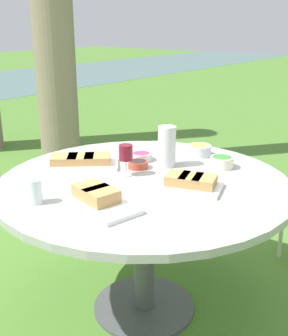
# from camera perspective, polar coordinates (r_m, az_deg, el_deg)

# --- Properties ---
(ground_plane) EXTENTS (40.00, 40.00, 0.00)m
(ground_plane) POSITION_cam_1_polar(r_m,az_deg,el_deg) (2.48, -0.00, -18.34)
(ground_plane) COLOR #4C7A2D
(dining_table) EXTENTS (1.46, 1.46, 0.77)m
(dining_table) POSITION_cam_1_polar(r_m,az_deg,el_deg) (2.14, -0.00, -4.06)
(dining_table) COLOR #4C4C51
(dining_table) RESTS_ON ground_plane
(water_pitcher) EXTENTS (0.10, 0.10, 0.22)m
(water_pitcher) POSITION_cam_1_polar(r_m,az_deg,el_deg) (2.27, 3.12, 2.95)
(water_pitcher) COLOR silver
(water_pitcher) RESTS_ON dining_table
(wine_glass) EXTENTS (0.07, 0.07, 0.16)m
(wine_glass) POSITION_cam_1_polar(r_m,az_deg,el_deg) (2.13, -2.47, 1.94)
(wine_glass) COLOR silver
(wine_glass) RESTS_ON dining_table
(platter_bread_main) EXTENTS (0.26, 0.38, 0.08)m
(platter_bread_main) POSITION_cam_1_polar(r_m,az_deg,el_deg) (1.81, -6.20, -4.10)
(platter_bread_main) COLOR white
(platter_bread_main) RESTS_ON dining_table
(platter_charcuterie) EXTENTS (0.42, 0.43, 0.06)m
(platter_charcuterie) POSITION_cam_1_polar(r_m,az_deg,el_deg) (2.31, -8.53, 0.89)
(platter_charcuterie) COLOR white
(platter_charcuterie) RESTS_ON dining_table
(platter_sandwich_side) EXTENTS (0.28, 0.33, 0.07)m
(platter_sandwich_side) POSITION_cam_1_polar(r_m,az_deg,el_deg) (1.99, 6.35, -2.00)
(platter_sandwich_side) COLOR white
(platter_sandwich_side) RESTS_ON dining_table
(bowl_fries) EXTENTS (0.14, 0.14, 0.06)m
(bowl_fries) POSITION_cam_1_polar(r_m,az_deg,el_deg) (2.50, 7.53, 2.48)
(bowl_fries) COLOR silver
(bowl_fries) RESTS_ON dining_table
(bowl_salad) EXTENTS (0.13, 0.13, 0.06)m
(bowl_salad) POSITION_cam_1_polar(r_m,az_deg,el_deg) (2.30, 10.49, 0.87)
(bowl_salad) COLOR beige
(bowl_salad) RESTS_ON dining_table
(bowl_olives) EXTENTS (0.11, 0.11, 0.04)m
(bowl_olives) POSITION_cam_1_polar(r_m,az_deg,el_deg) (2.26, -0.80, 0.54)
(bowl_olives) COLOR #B74733
(bowl_olives) RESTS_ON dining_table
(bowl_dip_red) EXTENTS (0.12, 0.12, 0.04)m
(bowl_dip_red) POSITION_cam_1_polar(r_m,az_deg,el_deg) (2.39, -0.38, 1.61)
(bowl_dip_red) COLOR silver
(bowl_dip_red) RESTS_ON dining_table
(cup_water_near) EXTENTS (0.06, 0.06, 0.11)m
(cup_water_near) POSITION_cam_1_polar(r_m,az_deg,el_deg) (1.87, -14.52, -3.09)
(cup_water_near) COLOR silver
(cup_water_near) RESTS_ON dining_table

